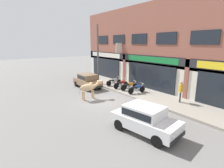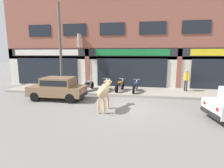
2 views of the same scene
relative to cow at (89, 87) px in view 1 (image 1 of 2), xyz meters
The scene contains 12 objects.
ground_plane 1.64m from the cow, 38.29° to the left, with size 90.00×90.00×0.00m, color slate.
sidewalk 4.77m from the cow, 77.47° to the left, with size 19.00×3.14×0.17m, color gray.
shop_building 7.10m from the cow, 81.00° to the left, with size 23.00×1.40×8.26m.
cow is the anchor object (origin of this frame).
car_0 3.79m from the cow, 153.74° to the left, with size 3.62×1.62×1.46m.
car_1 6.61m from the cow, ahead, with size 3.78×2.16×1.46m.
motorcycle_0 4.66m from the cow, 116.90° to the left, with size 0.54×1.81×0.88m.
motorcycle_1 4.18m from the cow, 101.47° to the left, with size 0.52×1.81×0.88m.
motorcycle_2 4.22m from the cow, 86.00° to the left, with size 0.68×1.78×0.88m.
motorcycle_3 4.29m from the cow, 69.99° to the left, with size 0.56×1.81×0.88m.
pedestrian 7.17m from the cow, 43.82° to the left, with size 0.32×0.43×1.60m.
utility_pole 5.59m from the cow, 139.60° to the left, with size 0.18×0.18×6.28m, color #595651.
Camera 1 is at (11.32, -7.47, 4.59)m, focal length 28.00 mm.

